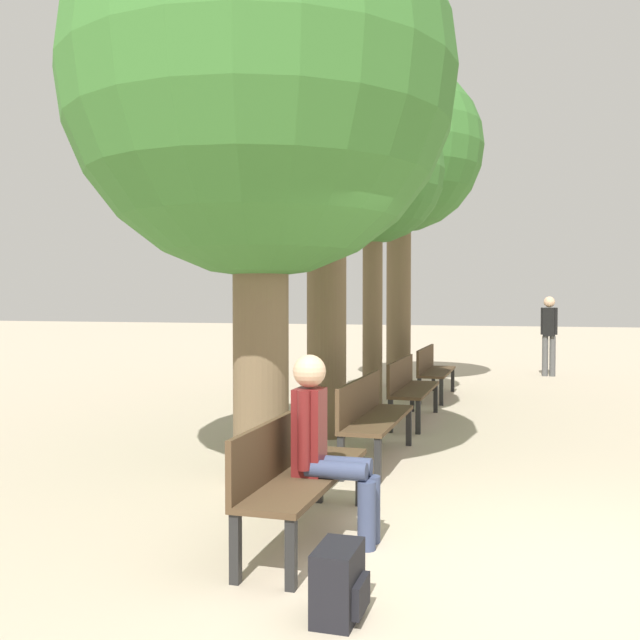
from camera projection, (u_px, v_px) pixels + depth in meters
The scene contains 12 objects.
ground_plane at pixel (521, 573), 4.36m from camera, with size 80.00×80.00×0.00m, color #B7A88E.
bench_row_0 at pixel (296, 465), 4.99m from camera, with size 0.44×1.83×0.85m.
bench_row_1 at pixel (370, 412), 7.35m from camera, with size 0.44×1.83×0.85m.
bench_row_2 at pixel (409, 384), 9.71m from camera, with size 0.44×1.83×0.85m.
bench_row_3 at pixel (432, 367), 12.07m from camera, with size 0.44×1.83×0.85m.
tree_row_0 at pixel (260, 86), 6.45m from camera, with size 3.56×3.56×5.42m.
tree_row_1 at pixel (327, 95), 8.56m from camera, with size 2.64×2.64×5.55m.
tree_row_2 at pixel (373, 175), 11.12m from camera, with size 2.24×2.24×4.78m.
tree_row_3 at pixel (399, 152), 13.35m from camera, with size 3.13×3.13×6.05m.
person_seated at pixel (326, 442), 4.90m from camera, with size 0.60×0.34×1.29m.
backpack at pixel (339, 583), 3.74m from camera, with size 0.25×0.37×0.38m.
pedestrian_near at pixel (549, 331), 15.35m from camera, with size 0.35×0.24×1.72m.
Camera 1 is at (0.03, -4.49, 1.68)m, focal length 40.00 mm.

